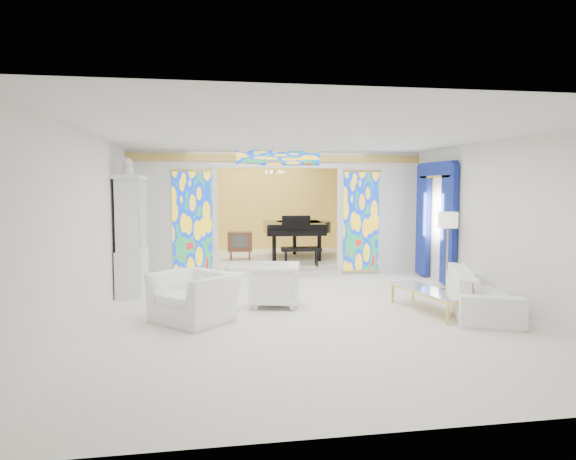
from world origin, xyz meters
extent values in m
plane|color=white|center=(0.00, 0.00, 0.00)|extent=(12.00, 12.00, 0.00)
cube|color=silver|center=(0.00, 0.00, 3.00)|extent=(7.00, 12.00, 0.02)
cube|color=silver|center=(0.00, 6.00, 1.50)|extent=(7.00, 0.02, 3.00)
cube|color=silver|center=(0.00, -6.00, 1.50)|extent=(7.00, 0.02, 3.00)
cube|color=silver|center=(-3.50, 0.00, 1.50)|extent=(0.02, 12.00, 3.00)
cube|color=silver|center=(3.50, 0.00, 1.50)|extent=(0.02, 12.00, 3.00)
cube|color=silver|center=(-2.50, 2.00, 1.50)|extent=(2.00, 0.18, 3.00)
cube|color=silver|center=(2.50, 2.00, 1.50)|extent=(2.00, 0.18, 3.00)
cube|color=silver|center=(0.00, 2.00, 2.80)|extent=(3.00, 0.18, 0.40)
cube|color=silver|center=(-1.50, 1.90, 1.30)|extent=(0.12, 0.06, 2.60)
cube|color=silver|center=(1.50, 1.90, 1.30)|extent=(0.12, 0.06, 2.60)
cube|color=silver|center=(0.00, 1.90, 2.65)|extent=(3.24, 0.06, 0.12)
cube|color=#DBB852|center=(0.00, 1.90, 2.82)|extent=(7.00, 0.05, 0.18)
cube|color=gold|center=(-2.03, 1.89, 1.30)|extent=(0.90, 0.04, 2.40)
cube|color=gold|center=(2.03, 1.89, 1.30)|extent=(0.90, 0.04, 2.40)
cube|color=gold|center=(0.00, 1.89, 2.82)|extent=(2.00, 0.04, 0.34)
cube|color=white|center=(0.00, 4.10, 0.09)|extent=(6.80, 3.80, 0.18)
cube|color=#E9C651|center=(0.00, 5.88, 1.50)|extent=(6.70, 0.10, 2.90)
cylinder|color=gold|center=(0.20, 4.00, 2.55)|extent=(0.48, 0.48, 0.30)
cube|color=navy|center=(3.40, 0.05, 1.35)|extent=(0.12, 0.55, 2.60)
cube|color=navy|center=(3.40, 1.35, 1.35)|extent=(0.12, 0.55, 2.60)
cube|color=navy|center=(3.40, 0.70, 2.55)|extent=(0.14, 1.70, 0.30)
cube|color=gold|center=(3.40, 0.70, 2.38)|extent=(0.12, 1.50, 0.06)
cube|color=silver|center=(-3.22, 0.60, 0.45)|extent=(0.50, 1.40, 0.90)
cube|color=silver|center=(-3.22, 0.60, 1.60)|extent=(0.44, 1.30, 1.40)
cube|color=silver|center=(-2.99, 0.60, 1.60)|extent=(0.01, 1.20, 1.30)
cube|color=silver|center=(-3.22, 0.60, 2.34)|extent=(0.56, 1.46, 0.08)
cylinder|color=white|center=(-3.22, 0.25, 2.46)|extent=(0.22, 0.22, 0.16)
sphere|color=white|center=(-3.22, 0.25, 2.62)|extent=(0.20, 0.20, 0.20)
imported|color=white|center=(-1.93, -1.90, 0.39)|extent=(1.59, 1.59, 0.78)
imported|color=white|center=(-0.52, -1.09, 0.39)|extent=(1.04, 1.02, 0.79)
imported|color=white|center=(2.95, -2.09, 0.36)|extent=(1.81, 2.65, 0.72)
cylinder|color=silver|center=(-1.35, -1.29, 0.63)|extent=(0.65, 0.65, 0.04)
cylinder|color=silver|center=(-1.35, -1.29, 0.32)|extent=(0.11, 0.11, 0.61)
cylinder|color=silver|center=(-1.35, -1.29, 0.02)|extent=(0.43, 0.43, 0.03)
imported|color=white|center=(-1.35, -1.29, 0.75)|extent=(0.19, 0.19, 0.20)
cube|color=silver|center=(2.05, -1.96, 0.37)|extent=(0.81, 1.78, 0.04)
cube|color=gold|center=(2.05, -1.96, 0.35)|extent=(0.84, 1.81, 0.03)
cube|color=gold|center=(1.97, -2.80, 0.18)|extent=(0.04, 0.04, 0.35)
cube|color=gold|center=(2.41, -2.72, 0.18)|extent=(0.04, 0.04, 0.35)
cube|color=gold|center=(1.68, -1.20, 0.18)|extent=(0.04, 0.04, 0.35)
cube|color=gold|center=(2.12, -1.12, 0.18)|extent=(0.04, 0.04, 0.35)
cylinder|color=gold|center=(3.17, -0.35, 0.01)|extent=(0.35, 0.35, 0.03)
cylinder|color=gold|center=(3.17, -0.35, 0.75)|extent=(0.04, 0.04, 1.50)
cylinder|color=white|center=(3.17, -0.35, 1.48)|extent=(0.50, 0.50, 0.32)
cube|color=black|center=(0.69, 3.79, 1.01)|extent=(1.68, 1.78, 0.31)
cylinder|color=black|center=(1.04, 4.15, 1.01)|extent=(1.66, 1.66, 0.31)
cube|color=black|center=(0.63, 2.81, 0.96)|extent=(1.49, 0.41, 0.11)
cube|color=white|center=(0.63, 2.72, 0.99)|extent=(1.37, 0.19, 0.03)
cube|color=black|center=(0.65, 3.19, 1.25)|extent=(0.76, 0.08, 0.27)
cube|color=black|center=(0.59, 2.16, 0.62)|extent=(1.00, 0.44, 0.09)
cylinder|color=black|center=(0.05, 3.06, 0.52)|extent=(0.12, 0.12, 0.68)
cylinder|color=black|center=(1.24, 2.99, 0.52)|extent=(0.12, 0.12, 0.68)
cylinder|color=black|center=(0.84, 4.44, 0.52)|extent=(0.12, 0.12, 0.68)
cube|color=brown|center=(-0.80, 3.65, 0.67)|extent=(0.69, 0.51, 0.52)
cube|color=#3B413E|center=(-0.83, 3.44, 0.70)|extent=(0.42, 0.07, 0.33)
cone|color=brown|center=(-1.07, 3.53, 0.29)|extent=(0.04, 0.04, 0.23)
cone|color=brown|center=(-0.57, 3.47, 0.29)|extent=(0.04, 0.04, 0.23)
cone|color=brown|center=(-1.03, 3.84, 0.29)|extent=(0.04, 0.04, 0.23)
cone|color=brown|center=(-0.53, 3.78, 0.29)|extent=(0.04, 0.04, 0.23)
camera|label=1|loc=(-1.78, -10.15, 2.18)|focal=32.00mm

